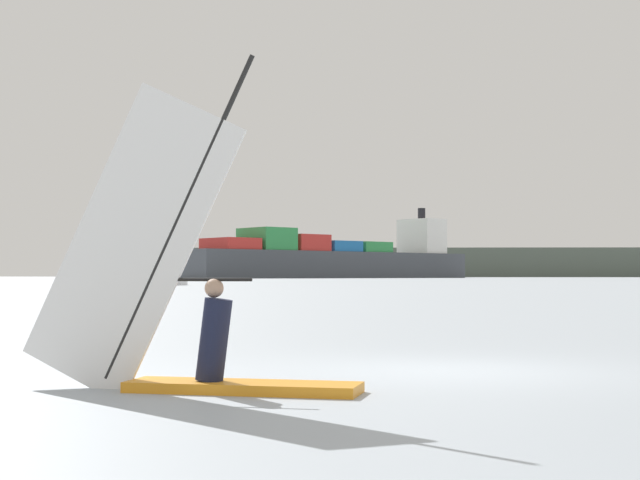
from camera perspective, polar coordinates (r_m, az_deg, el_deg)
ground_plane at (r=13.55m, az=7.81°, el=-7.72°), size 4000.00×4000.00×0.00m
windsurfer at (r=11.12m, az=-7.78°, el=-4.32°), size 4.09×1.15×4.04m
cargo_ship at (r=468.57m, az=0.85°, el=-1.10°), size 138.21×131.53×37.18m
small_sailboat at (r=133.45m, az=-9.31°, el=-2.26°), size 6.37×3.50×9.06m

